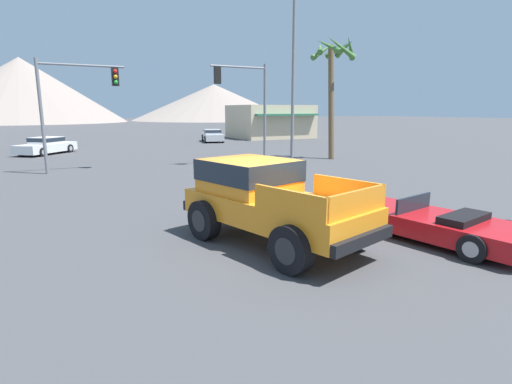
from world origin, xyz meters
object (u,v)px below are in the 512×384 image
object	(u,v)px
orange_pickup_truck	(265,196)
red_convertible_car	(431,223)
traffic_light_crosswalk	(75,94)
parked_car_silver	(213,136)
street_lamp_post	(293,58)
palm_tree_short	(333,68)
parked_car_white	(46,145)
traffic_light_main	(245,95)

from	to	relation	value
orange_pickup_truck	red_convertible_car	size ratio (longest dim) A/B	1.11
red_convertible_car	traffic_light_crosswalk	xyz separation A→B (m)	(-6.85, 15.74, 3.50)
parked_car_silver	street_lamp_post	size ratio (longest dim) A/B	0.49
street_lamp_post	palm_tree_short	bearing A→B (deg)	40.19
palm_tree_short	orange_pickup_truck	bearing A→B (deg)	-132.55
parked_car_white	palm_tree_short	xyz separation A→B (m)	(16.46, -11.62, 5.06)
parked_car_silver	traffic_light_crosswalk	xyz separation A→B (m)	(-13.18, -15.65, 3.27)
orange_pickup_truck	parked_car_white	xyz separation A→B (m)	(-4.78, 24.35, -0.48)
traffic_light_crosswalk	palm_tree_short	size ratio (longest dim) A/B	0.73
red_convertible_car	parked_car_silver	xyz separation A→B (m)	(6.33, 31.39, 0.23)
parked_car_silver	red_convertible_car	bearing A→B (deg)	92.50
parked_car_white	traffic_light_main	size ratio (longest dim) A/B	0.81
orange_pickup_truck	traffic_light_main	xyz separation A→B (m)	(5.68, 12.98, 2.88)
traffic_light_main	palm_tree_short	size ratio (longest dim) A/B	0.76
red_convertible_car	palm_tree_short	bearing A→B (deg)	49.88
traffic_light_crosswalk	orange_pickup_truck	bearing A→B (deg)	-77.31
parked_car_silver	palm_tree_short	world-z (taller)	palm_tree_short
red_convertible_car	parked_car_silver	world-z (taller)	parked_car_silver
palm_tree_short	red_convertible_car	bearing A→B (deg)	-118.91
parked_car_silver	traffic_light_crosswalk	bearing A→B (deg)	63.79
traffic_light_crosswalk	palm_tree_short	distance (m)	15.00
traffic_light_crosswalk	street_lamp_post	bearing A→B (deg)	-37.67
orange_pickup_truck	palm_tree_short	world-z (taller)	palm_tree_short
parked_car_silver	parked_car_white	bearing A→B (deg)	33.63
parked_car_white	traffic_light_crosswalk	size ratio (longest dim) A/B	0.84
parked_car_silver	street_lamp_post	world-z (taller)	street_lamp_post
red_convertible_car	orange_pickup_truck	bearing A→B (deg)	143.68
red_convertible_car	street_lamp_post	bearing A→B (deg)	68.30
traffic_light_crosswalk	palm_tree_short	bearing A→B (deg)	-4.93
red_convertible_car	parked_car_white	xyz separation A→B (m)	(-8.48, 26.08, 0.22)
red_convertible_car	street_lamp_post	world-z (taller)	street_lamp_post
palm_tree_short	parked_car_silver	bearing A→B (deg)	95.57
parked_car_white	traffic_light_main	world-z (taller)	traffic_light_main
orange_pickup_truck	palm_tree_short	bearing A→B (deg)	31.93
orange_pickup_truck	red_convertible_car	bearing A→B (deg)	-40.62
red_convertible_car	palm_tree_short	distance (m)	17.34
red_convertible_car	street_lamp_post	xyz separation A→B (m)	(1.69, 9.14, 4.97)
orange_pickup_truck	palm_tree_short	size ratio (longest dim) A/B	0.69
traffic_light_main	street_lamp_post	bearing A→B (deg)	87.00
traffic_light_main	street_lamp_post	distance (m)	5.75
traffic_light_main	traffic_light_crosswalk	world-z (taller)	traffic_light_main
traffic_light_crosswalk	parked_car_white	bearing A→B (deg)	98.93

